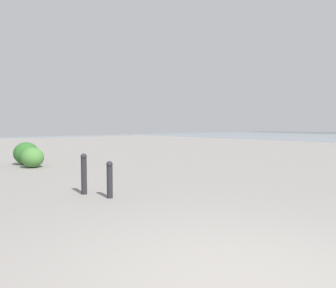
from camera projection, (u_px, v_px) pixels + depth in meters
bollard_near at (110, 179)px, 6.44m from camera, size 0.13×0.13×0.75m
bollard_mid at (84, 173)px, 6.80m from camera, size 0.13×0.13×0.87m
shrub_low at (33, 157)px, 11.10m from camera, size 0.83×0.74×0.70m
shrub_round at (26, 153)px, 11.97m from camera, size 0.98×0.89×0.84m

